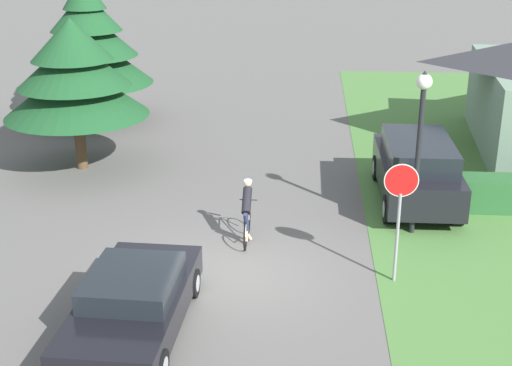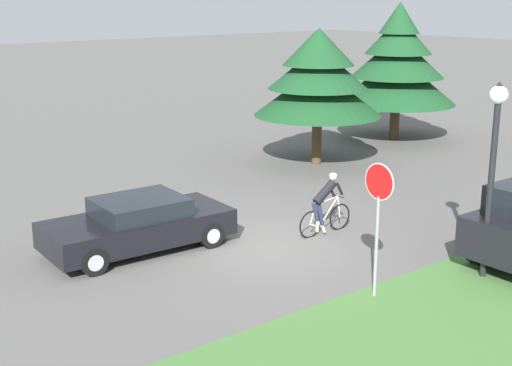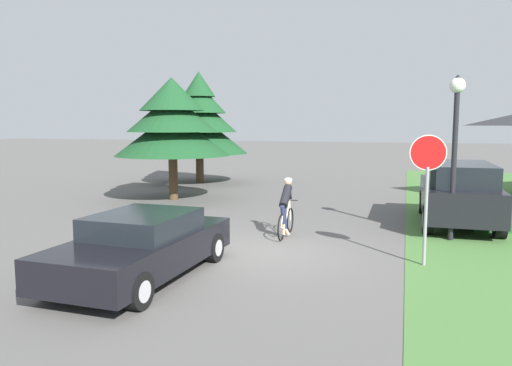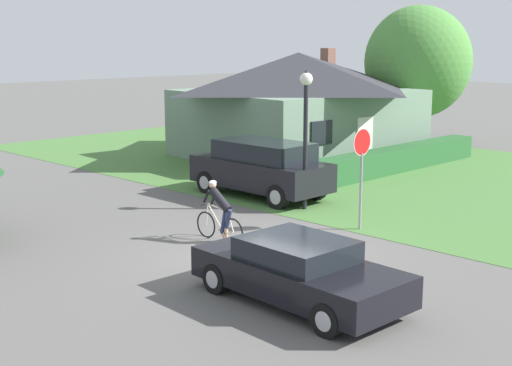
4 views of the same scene
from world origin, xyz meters
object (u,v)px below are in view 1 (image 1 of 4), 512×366
(sedan_left_lane, at_px, (133,303))
(stop_sign, at_px, (400,199))
(street_lamp, at_px, (421,123))
(parked_suv_right, at_px, (417,169))
(conifer_tall_far, at_px, (88,42))
(conifer_tall_near, at_px, (74,75))
(cyclist, at_px, (247,212))

(sedan_left_lane, relative_size, stop_sign, 1.62)
(stop_sign, xyz_separation_m, street_lamp, (0.72, 2.58, 0.95))
(parked_suv_right, height_order, conifer_tall_far, conifer_tall_far)
(parked_suv_right, distance_m, stop_sign, 4.94)
(stop_sign, relative_size, conifer_tall_near, 0.58)
(conifer_tall_near, bearing_deg, conifer_tall_far, 102.51)
(stop_sign, height_order, conifer_tall_near, conifer_tall_near)
(cyclist, xyz_separation_m, conifer_tall_far, (-6.85, 10.31, 2.28))
(cyclist, bearing_deg, stop_sign, -118.44)
(parked_suv_right, bearing_deg, street_lamp, 170.74)
(stop_sign, height_order, conifer_tall_far, conifer_tall_far)
(conifer_tall_near, bearing_deg, cyclist, -40.99)
(sedan_left_lane, distance_m, conifer_tall_far, 15.58)
(cyclist, relative_size, stop_sign, 0.63)
(sedan_left_lane, bearing_deg, stop_sign, -62.94)
(conifer_tall_near, bearing_deg, stop_sign, -36.70)
(cyclist, height_order, street_lamp, street_lamp)
(parked_suv_right, height_order, stop_sign, stop_sign)
(conifer_tall_near, bearing_deg, street_lamp, -23.09)
(conifer_tall_near, xyz_separation_m, conifer_tall_far, (-1.20, 5.40, 0.03))
(stop_sign, bearing_deg, parked_suv_right, -102.35)
(stop_sign, distance_m, street_lamp, 2.84)
(street_lamp, bearing_deg, stop_sign, -105.57)
(cyclist, bearing_deg, sedan_left_lane, 156.77)
(sedan_left_lane, height_order, conifer_tall_near, conifer_tall_near)
(sedan_left_lane, bearing_deg, conifer_tall_near, 25.00)
(stop_sign, distance_m, conifer_tall_far, 15.92)
(cyclist, height_order, parked_suv_right, parked_suv_right)
(cyclist, distance_m, street_lamp, 4.69)
(sedan_left_lane, xyz_separation_m, parked_suv_right, (6.27, 7.13, 0.33))
(parked_suv_right, relative_size, stop_sign, 1.74)
(conifer_tall_near, bearing_deg, sedan_left_lane, -67.25)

